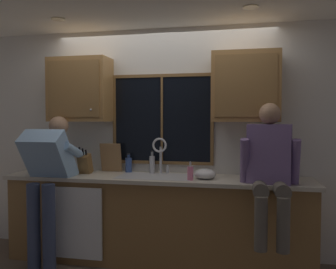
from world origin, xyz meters
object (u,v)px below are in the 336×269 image
at_px(person_standing, 48,174).
at_px(mixing_bowl, 205,174).
at_px(soap_dispenser, 190,173).
at_px(cutting_board, 111,158).
at_px(knife_block, 85,164).
at_px(person_sitting_on_counter, 270,165).
at_px(bottle_green_glass, 152,164).
at_px(bottle_tall_clear, 129,164).

bearing_deg(person_standing, mixing_bowl, 9.20).
distance_m(person_standing, soap_dispenser, 1.48).
bearing_deg(cutting_board, knife_block, -138.59).
relative_size(person_sitting_on_counter, knife_block, 3.92).
distance_m(bottle_green_glass, bottle_tall_clear, 0.29).
xyz_separation_m(knife_block, mixing_bowl, (1.34, -0.07, -0.06)).
relative_size(person_standing, mixing_bowl, 7.16).
height_order(person_sitting_on_counter, knife_block, person_sitting_on_counter).
xyz_separation_m(soap_dispenser, bottle_tall_clear, (-0.77, 0.38, 0.02)).
relative_size(mixing_bowl, soap_dispenser, 1.14).
bearing_deg(cutting_board, person_standing, -132.73).
relative_size(mixing_bowl, bottle_green_glass, 0.86).
xyz_separation_m(person_standing, cutting_board, (0.49, 0.53, 0.12)).
xyz_separation_m(mixing_bowl, soap_dispenser, (-0.13, -0.11, 0.02)).
height_order(knife_block, mixing_bowl, knife_block).
height_order(person_standing, mixing_bowl, person_standing).
height_order(person_sitting_on_counter, bottle_tall_clear, person_sitting_on_counter).
xyz_separation_m(bottle_green_glass, bottle_tall_clear, (-0.28, 0.03, -0.02)).
bearing_deg(person_sitting_on_counter, person_standing, -178.90).
relative_size(knife_block, soap_dispenser, 1.69).
xyz_separation_m(soap_dispenser, bottle_green_glass, (-0.49, 0.36, 0.03)).
distance_m(knife_block, soap_dispenser, 1.22).
relative_size(person_sitting_on_counter, cutting_board, 3.78).
xyz_separation_m(person_sitting_on_counter, mixing_bowl, (-0.62, 0.22, -0.13)).
bearing_deg(bottle_tall_clear, person_sitting_on_counter, -17.79).
relative_size(knife_block, bottle_green_glass, 1.28).
height_order(person_standing, bottle_green_glass, person_standing).
bearing_deg(bottle_tall_clear, soap_dispenser, -26.55).
bearing_deg(mixing_bowl, person_sitting_on_counter, -19.25).
distance_m(knife_block, bottle_tall_clear, 0.49).
distance_m(person_sitting_on_counter, bottle_green_glass, 1.33).
xyz_separation_m(cutting_board, bottle_tall_clear, (0.21, 0.00, -0.07)).
relative_size(soap_dispenser, bottle_tall_clear, 0.88).
height_order(person_standing, person_sitting_on_counter, person_sitting_on_counter).
bearing_deg(knife_block, soap_dispenser, -8.46).
distance_m(person_standing, cutting_board, 0.73).
height_order(mixing_bowl, soap_dispenser, soap_dispenser).
bearing_deg(soap_dispenser, bottle_green_glass, 143.58).
xyz_separation_m(person_standing, soap_dispenser, (1.47, 0.15, 0.03)).
bearing_deg(mixing_bowl, bottle_tall_clear, 163.22).
distance_m(cutting_board, mixing_bowl, 1.15).
distance_m(cutting_board, bottle_tall_clear, 0.22).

